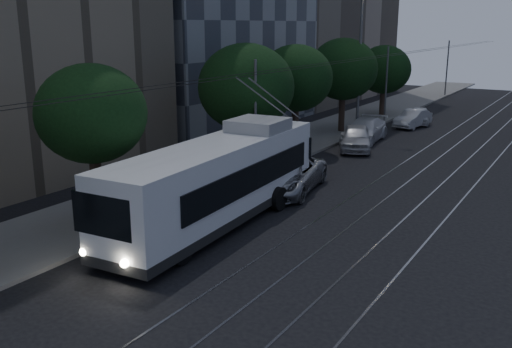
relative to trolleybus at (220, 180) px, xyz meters
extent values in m
plane|color=black|center=(2.90, -3.39, -1.74)|extent=(120.00, 120.00, 0.00)
cube|color=slate|center=(-4.60, 16.61, -1.66)|extent=(5.00, 90.00, 0.15)
cube|color=gray|center=(3.18, 16.61, -1.73)|extent=(0.08, 90.00, 0.02)
cube|color=gray|center=(4.62, 16.61, -1.73)|extent=(0.08, 90.00, 0.02)
cube|color=gray|center=(6.18, 16.61, -1.73)|extent=(0.08, 90.00, 0.02)
cube|color=gray|center=(7.62, 16.61, -1.73)|extent=(0.08, 90.00, 0.02)
cylinder|color=black|center=(-0.95, 16.61, 3.86)|extent=(0.02, 90.00, 0.02)
cylinder|color=black|center=(-0.25, 16.61, 3.86)|extent=(0.02, 90.00, 0.02)
cylinder|color=#5E5E61|center=(-2.40, 6.61, 1.26)|extent=(0.14, 0.14, 6.00)
cylinder|color=#5E5E61|center=(-2.40, 26.61, 1.26)|extent=(0.14, 0.14, 6.00)
cylinder|color=#5E5E61|center=(-2.40, 46.61, 1.26)|extent=(0.14, 0.14, 6.00)
cube|color=white|center=(0.00, -0.17, 0.07)|extent=(3.28, 12.33, 2.90)
cube|color=black|center=(0.00, -0.17, -1.23)|extent=(3.33, 12.37, 0.36)
cube|color=black|center=(0.00, 0.34, 0.20)|extent=(3.20, 9.79, 1.07)
cube|color=black|center=(0.00, -6.24, 0.35)|extent=(2.29, 0.21, 1.32)
cube|color=black|center=(0.00, 5.90, 0.30)|extent=(2.09, 0.20, 1.02)
cube|color=#28F249|center=(0.00, -6.24, 1.26)|extent=(1.63, 0.15, 0.33)
cube|color=#9B9B9D|center=(0.00, 2.88, 1.77)|extent=(2.32, 2.36, 0.51)
sphere|color=white|center=(-0.86, -6.29, -0.97)|extent=(0.26, 0.26, 0.26)
sphere|color=white|center=(0.86, -6.29, -0.97)|extent=(0.26, 0.26, 0.26)
cylinder|color=#5E5E61|center=(-0.31, 3.95, 2.74)|extent=(0.06, 4.60, 2.30)
cylinder|color=#5E5E61|center=(0.31, 3.95, 2.74)|extent=(0.06, 4.60, 2.30)
cylinder|color=black|center=(-1.25, -4.07, -1.23)|extent=(0.31, 1.02, 1.02)
cylinder|color=black|center=(1.25, -4.07, -1.23)|extent=(0.31, 1.02, 1.02)
cylinder|color=black|center=(-1.25, 2.51, -1.23)|extent=(0.31, 1.02, 1.02)
cylinder|color=black|center=(1.25, 2.51, -1.23)|extent=(0.31, 1.02, 1.02)
cylinder|color=black|center=(-1.25, 4.47, -1.23)|extent=(0.31, 1.02, 1.02)
cylinder|color=black|center=(1.25, 4.47, -1.23)|extent=(0.31, 1.02, 1.02)
imported|color=#989A9F|center=(0.20, 5.20, -0.95)|extent=(3.54, 6.03, 1.58)
imported|color=#B6B6BA|center=(-0.46, 15.61, -0.96)|extent=(3.28, 4.93, 1.56)
imported|color=silver|center=(-1.00, 18.46, -0.97)|extent=(2.56, 5.44, 1.53)
imported|color=#B1B1B5|center=(0.20, 25.56, -1.07)|extent=(2.04, 4.22, 1.33)
imported|color=silver|center=(0.20, 27.37, -1.09)|extent=(2.40, 4.07, 1.30)
cylinder|color=black|center=(-3.60, -3.05, -0.26)|extent=(0.44, 0.44, 2.95)
ellipsoid|color=black|center=(-3.60, -3.05, 2.75)|extent=(4.09, 4.09, 3.68)
cylinder|color=black|center=(-4.10, 8.42, -0.53)|extent=(0.44, 0.44, 2.42)
ellipsoid|color=black|center=(-4.10, 8.42, 2.65)|extent=(5.23, 5.23, 4.71)
cylinder|color=black|center=(-3.60, 13.27, -0.32)|extent=(0.44, 0.44, 2.84)
ellipsoid|color=black|center=(-3.60, 13.27, 2.78)|extent=(4.48, 4.48, 4.03)
cylinder|color=black|center=(-3.60, 20.61, -0.36)|extent=(0.44, 0.44, 2.75)
ellipsoid|color=black|center=(-3.60, 20.61, 2.84)|extent=(4.86, 4.86, 4.38)
cylinder|color=black|center=(-3.60, 29.39, -0.58)|extent=(0.44, 0.44, 2.31)
ellipsoid|color=black|center=(-3.60, 29.39, 2.26)|extent=(4.49, 4.49, 4.04)
cylinder|color=#5E5E61|center=(-2.30, 20.35, 3.49)|extent=(0.20, 0.20, 10.46)
camera|label=1|loc=(12.40, -17.71, 5.93)|focal=40.00mm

